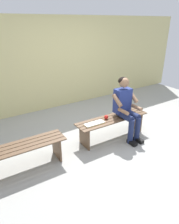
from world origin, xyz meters
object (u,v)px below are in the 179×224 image
object	(u,v)px
person_seated	(126,106)
apple	(106,117)
bench_near	(112,123)
book_open	(94,124)
bench_far	(21,152)

from	to	relation	value
person_seated	apple	xyz separation A→B (m)	(0.39, -0.13, -0.20)
bench_near	book_open	xyz separation A→B (m)	(0.46, 0.02, 0.12)
person_seated	apple	bearing A→B (deg)	-18.52
bench_near	bench_far	bearing A→B (deg)	-0.00
bench_near	bench_far	size ratio (longest dim) A/B	1.07
person_seated	book_open	size ratio (longest dim) A/B	3.02
bench_near	book_open	world-z (taller)	book_open
apple	book_open	world-z (taller)	apple
apple	book_open	xyz separation A→B (m)	(0.32, 0.05, -0.03)
book_open	apple	bearing A→B (deg)	-169.72
book_open	bench_near	bearing A→B (deg)	-176.50
bench_far	person_seated	bearing A→B (deg)	177.31
apple	book_open	bearing A→B (deg)	9.38
bench_far	apple	size ratio (longest dim) A/B	17.61
bench_far	apple	distance (m)	1.74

